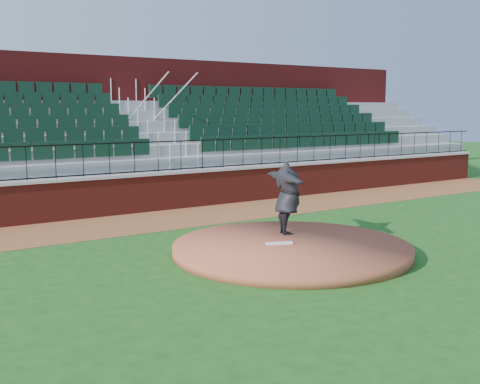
{
  "coord_description": "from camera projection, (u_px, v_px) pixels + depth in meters",
  "views": [
    {
      "loc": [
        -8.26,
        -10.77,
        3.4
      ],
      "look_at": [
        0.0,
        1.5,
        1.3
      ],
      "focal_mm": 44.27,
      "sensor_mm": 36.0,
      "label": 1
    }
  ],
  "objects": [
    {
      "name": "seating_stands",
      "position": [
        114.0,
        139.0,
        21.55
      ],
      "size": [
        34.0,
        5.1,
        4.6
      ],
      "primitive_type": null,
      "color": "gray",
      "rests_on": "ground"
    },
    {
      "name": "ground",
      "position": [
        276.0,
        254.0,
        13.89
      ],
      "size": [
        90.0,
        90.0,
        0.0
      ],
      "primitive_type": "plane",
      "color": "#194E16",
      "rests_on": "ground"
    },
    {
      "name": "wall_railing",
      "position": [
        147.0,
        157.0,
        19.39
      ],
      "size": [
        34.0,
        0.05,
        1.0
      ],
      "primitive_type": null,
      "color": "black",
      "rests_on": "wall_cap"
    },
    {
      "name": "pitcher",
      "position": [
        287.0,
        198.0,
        14.82
      ],
      "size": [
        1.25,
        2.34,
        1.84
      ],
      "primitive_type": "imported",
      "rotation": [
        0.0,
        0.0,
        1.27
      ],
      "color": "black",
      "rests_on": "pitchers_mound"
    },
    {
      "name": "concourse_wall",
      "position": [
        87.0,
        125.0,
        23.79
      ],
      "size": [
        34.0,
        0.5,
        5.5
      ],
      "primitive_type": "cube",
      "color": "maroon",
      "rests_on": "ground"
    },
    {
      "name": "pitching_rubber",
      "position": [
        279.0,
        243.0,
        13.82
      ],
      "size": [
        0.64,
        0.36,
        0.04
      ],
      "primitive_type": "cube",
      "rotation": [
        0.0,
        0.0,
        -0.35
      ],
      "color": "white",
      "rests_on": "pitchers_mound"
    },
    {
      "name": "wall_cap",
      "position": [
        147.0,
        174.0,
        19.46
      ],
      "size": [
        34.0,
        0.45,
        0.1
      ],
      "primitive_type": "cube",
      "color": "#B7B7B7",
      "rests_on": "field_wall"
    },
    {
      "name": "warning_track",
      "position": [
        170.0,
        219.0,
        18.32
      ],
      "size": [
        34.0,
        3.2,
        0.01
      ],
      "primitive_type": "cube",
      "color": "brown",
      "rests_on": "ground"
    },
    {
      "name": "pitchers_mound",
      "position": [
        291.0,
        249.0,
        13.89
      ],
      "size": [
        5.58,
        5.58,
        0.25
      ],
      "primitive_type": "cylinder",
      "color": "brown",
      "rests_on": "ground"
    },
    {
      "name": "field_wall",
      "position": [
        147.0,
        194.0,
        19.55
      ],
      "size": [
        34.0,
        0.35,
        1.2
      ],
      "primitive_type": "cube",
      "color": "maroon",
      "rests_on": "ground"
    }
  ]
}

